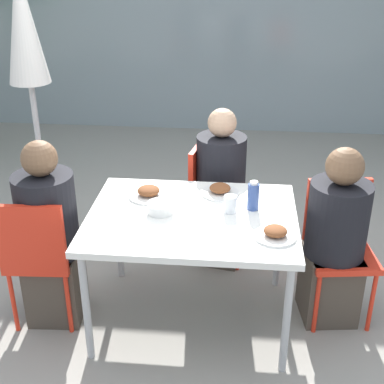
# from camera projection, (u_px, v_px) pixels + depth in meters

# --- Properties ---
(ground_plane) EXTENTS (24.00, 24.00, 0.00)m
(ground_plane) POSITION_uv_depth(u_px,v_px,m) (192.00, 317.00, 3.47)
(ground_plane) COLOR gray
(building_facade) EXTENTS (10.00, 0.20, 3.00)m
(building_facade) POSITION_uv_depth(u_px,v_px,m) (223.00, 5.00, 6.26)
(building_facade) COLOR #89999E
(building_facade) RESTS_ON ground
(dining_table) EXTENTS (1.23, 0.95, 0.75)m
(dining_table) POSITION_uv_depth(u_px,v_px,m) (192.00, 224.00, 3.17)
(dining_table) COLOR white
(dining_table) RESTS_ON ground
(chair_left) EXTENTS (0.42, 0.42, 0.89)m
(chair_left) POSITION_uv_depth(u_px,v_px,m) (39.00, 252.00, 3.21)
(chair_left) COLOR red
(chair_left) RESTS_ON ground
(person_left) EXTENTS (0.36, 0.36, 1.20)m
(person_left) POSITION_uv_depth(u_px,v_px,m) (50.00, 239.00, 3.26)
(person_left) COLOR #473D33
(person_left) RESTS_ON ground
(chair_right) EXTENTS (0.45, 0.45, 0.89)m
(chair_right) POSITION_uv_depth(u_px,v_px,m) (339.00, 238.00, 3.35)
(chair_right) COLOR red
(chair_right) RESTS_ON ground
(person_right) EXTENTS (0.37, 0.37, 1.16)m
(person_right) POSITION_uv_depth(u_px,v_px,m) (335.00, 242.00, 3.27)
(person_right) COLOR #473D33
(person_right) RESTS_ON ground
(chair_far) EXTENTS (0.47, 0.47, 0.89)m
(chair_far) POSITION_uv_depth(u_px,v_px,m) (211.00, 192.00, 3.95)
(chair_far) COLOR red
(chair_far) RESTS_ON ground
(person_far) EXTENTS (0.37, 0.37, 1.18)m
(person_far) POSITION_uv_depth(u_px,v_px,m) (220.00, 192.00, 3.87)
(person_far) COLOR #473D33
(person_far) RESTS_ON ground
(closed_umbrella) EXTENTS (0.36, 0.36, 2.11)m
(closed_umbrella) POSITION_uv_depth(u_px,v_px,m) (26.00, 46.00, 3.77)
(closed_umbrella) COLOR #333333
(closed_umbrella) RESTS_ON ground
(plate_0) EXTENTS (0.24, 0.24, 0.07)m
(plate_0) POSITION_uv_depth(u_px,v_px,m) (220.00, 190.00, 3.39)
(plate_0) COLOR white
(plate_0) RESTS_ON dining_table
(plate_1) EXTENTS (0.26, 0.26, 0.07)m
(plate_1) POSITION_uv_depth(u_px,v_px,m) (149.00, 193.00, 3.36)
(plate_1) COLOR white
(plate_1) RESTS_ON dining_table
(plate_2) EXTENTS (0.23, 0.23, 0.07)m
(plate_2) POSITION_uv_depth(u_px,v_px,m) (275.00, 233.00, 2.90)
(plate_2) COLOR white
(plate_2) RESTS_ON dining_table
(bottle) EXTENTS (0.07, 0.07, 0.18)m
(bottle) POSITION_uv_depth(u_px,v_px,m) (253.00, 196.00, 3.18)
(bottle) COLOR #334C8E
(bottle) RESTS_ON dining_table
(drinking_cup) EXTENTS (0.08, 0.08, 0.11)m
(drinking_cup) POSITION_uv_depth(u_px,v_px,m) (230.00, 204.00, 3.16)
(drinking_cup) COLOR white
(drinking_cup) RESTS_ON dining_table
(salad_bowl) EXTENTS (0.16, 0.16, 0.06)m
(salad_bowl) POSITION_uv_depth(u_px,v_px,m) (161.00, 208.00, 3.16)
(salad_bowl) COLOR white
(salad_bowl) RESTS_ON dining_table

